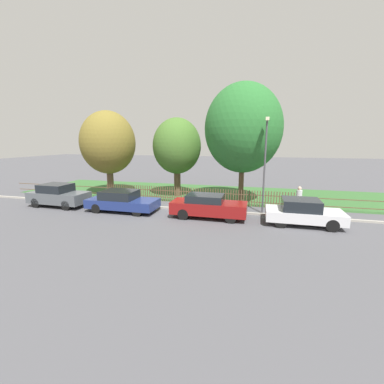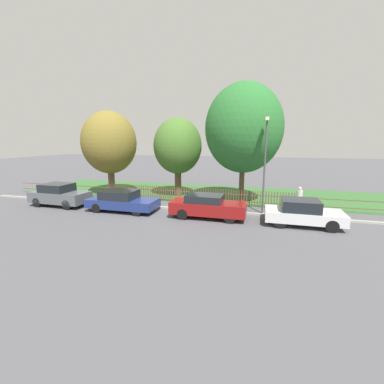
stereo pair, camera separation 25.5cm
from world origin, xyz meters
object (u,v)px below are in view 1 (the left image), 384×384
at_px(covered_motorcycle, 211,199).
at_px(tree_mid_park, 243,129).
at_px(tree_nearest_kerb, 108,143).
at_px(parked_car_red_compact, 303,212).
at_px(parked_car_silver_hatchback, 58,195).
at_px(parked_car_navy_estate, 208,206).
at_px(pedestrian_near_fence, 299,198).
at_px(parked_car_black_saloon, 122,201).
at_px(tree_behind_motorcycle, 177,146).
at_px(street_lamp, 265,155).

bearing_deg(covered_motorcycle, tree_mid_park, 43.78).
bearing_deg(tree_nearest_kerb, parked_car_red_compact, -17.64).
height_order(parked_car_silver_hatchback, parked_car_navy_estate, parked_car_silver_hatchback).
xyz_separation_m(tree_nearest_kerb, pedestrian_near_fence, (14.59, -2.26, -3.35)).
bearing_deg(parked_car_navy_estate, covered_motorcycle, 96.23).
bearing_deg(parked_car_black_saloon, tree_behind_motorcycle, 69.43).
height_order(parked_car_navy_estate, pedestrian_near_fence, pedestrian_near_fence).
height_order(tree_nearest_kerb, tree_behind_motorcycle, tree_nearest_kerb).
distance_m(tree_behind_motorcycle, street_lamp, 7.73).
height_order(covered_motorcycle, tree_behind_motorcycle, tree_behind_motorcycle).
bearing_deg(parked_car_red_compact, tree_mid_park, 128.55).
bearing_deg(street_lamp, parked_car_silver_hatchback, -173.27).
bearing_deg(covered_motorcycle, parked_car_silver_hatchback, -172.60).
bearing_deg(parked_car_red_compact, tree_behind_motorcycle, 148.47).
height_order(parked_car_red_compact, tree_behind_motorcycle, tree_behind_motorcycle).
xyz_separation_m(covered_motorcycle, tree_mid_park, (1.86, 2.14, 4.72)).
xyz_separation_m(parked_car_silver_hatchback, pedestrian_near_fence, (15.90, 2.22, 0.18)).
xyz_separation_m(parked_car_red_compact, tree_mid_park, (-3.61, 4.56, 4.62)).
xyz_separation_m(parked_car_black_saloon, parked_car_navy_estate, (5.66, -0.05, 0.04)).
relative_size(parked_car_black_saloon, tree_mid_park, 0.53).
xyz_separation_m(parked_car_red_compact, tree_nearest_kerb, (-14.49, 4.61, 3.60)).
xyz_separation_m(parked_car_silver_hatchback, parked_car_navy_estate, (10.61, -0.12, -0.06)).
distance_m(tree_nearest_kerb, pedestrian_near_fence, 15.14).
relative_size(parked_car_red_compact, tree_mid_park, 0.47).
distance_m(parked_car_silver_hatchback, tree_mid_park, 13.75).
xyz_separation_m(covered_motorcycle, tree_nearest_kerb, (-9.02, 2.18, 3.70)).
distance_m(tree_mid_park, pedestrian_near_fence, 6.15).
bearing_deg(tree_nearest_kerb, tree_mid_park, -0.23).
relative_size(parked_car_black_saloon, covered_motorcycle, 2.34).
bearing_deg(tree_mid_park, tree_behind_motorcycle, 170.24).
relative_size(parked_car_silver_hatchback, parked_car_red_compact, 1.03).
bearing_deg(tree_mid_park, parked_car_navy_estate, -109.19).
xyz_separation_m(parked_car_navy_estate, tree_nearest_kerb, (-9.29, 4.61, 3.60)).
relative_size(parked_car_navy_estate, tree_behind_motorcycle, 0.70).
bearing_deg(street_lamp, tree_mid_park, 118.66).
distance_m(covered_motorcycle, pedestrian_near_fence, 5.59).
bearing_deg(parked_car_navy_estate, parked_car_black_saloon, 179.25).
bearing_deg(parked_car_black_saloon, covered_motorcycle, 23.77).
distance_m(parked_car_black_saloon, parked_car_navy_estate, 5.66).
relative_size(tree_mid_park, street_lamp, 1.46).
bearing_deg(parked_car_silver_hatchback, tree_mid_park, 21.63).
height_order(parked_car_navy_estate, tree_mid_park, tree_mid_park).
relative_size(parked_car_black_saloon, parked_car_navy_estate, 1.02).
bearing_deg(street_lamp, parked_car_red_compact, -40.12).
height_order(parked_car_black_saloon, parked_car_red_compact, parked_car_red_compact).
distance_m(tree_mid_park, street_lamp, 3.63).
bearing_deg(pedestrian_near_fence, tree_nearest_kerb, -36.85).
distance_m(parked_car_red_compact, tree_behind_motorcycle, 10.91).
bearing_deg(pedestrian_near_fence, parked_car_silver_hatchback, -20.08).
bearing_deg(tree_mid_park, covered_motorcycle, -131.06).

